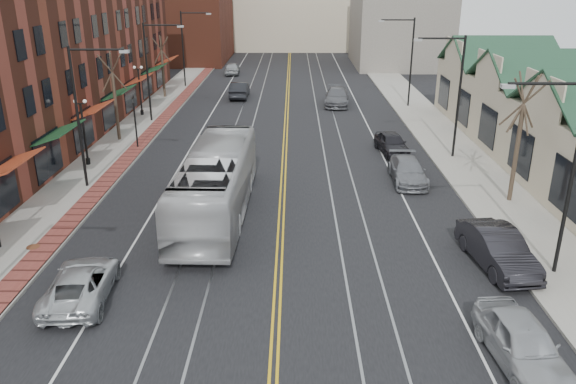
{
  "coord_description": "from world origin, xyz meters",
  "views": [
    {
      "loc": [
        0.59,
        -14.74,
        11.65
      ],
      "look_at": [
        0.36,
        10.26,
        2.0
      ],
      "focal_mm": 35.0,
      "sensor_mm": 36.0,
      "label": 1
    }
  ],
  "objects_px": {
    "parked_car_a": "(522,342)",
    "parked_car_d": "(392,143)",
    "parked_car_c": "(408,171)",
    "parked_suv": "(81,283)",
    "parked_car_b": "(497,249)",
    "transit_bus": "(216,183)"
  },
  "relations": [
    {
      "from": "parked_car_c",
      "to": "parked_car_d",
      "type": "xyz_separation_m",
      "value": [
        0.0,
        5.87,
        0.03
      ]
    },
    {
      "from": "transit_bus",
      "to": "parked_car_d",
      "type": "relative_size",
      "value": 2.96
    },
    {
      "from": "parked_car_a",
      "to": "parked_car_d",
      "type": "relative_size",
      "value": 1.07
    },
    {
      "from": "transit_bus",
      "to": "parked_car_b",
      "type": "xyz_separation_m",
      "value": [
        12.63,
        -5.38,
        -0.94
      ]
    },
    {
      "from": "parked_car_a",
      "to": "parked_suv",
      "type": "bearing_deg",
      "value": 161.49
    },
    {
      "from": "parked_car_a",
      "to": "parked_car_c",
      "type": "bearing_deg",
      "value": 86.36
    },
    {
      "from": "transit_bus",
      "to": "parked_car_d",
      "type": "height_order",
      "value": "transit_bus"
    },
    {
      "from": "parked_suv",
      "to": "parked_car_d",
      "type": "distance_m",
      "value": 24.36
    },
    {
      "from": "parked_suv",
      "to": "parked_car_a",
      "type": "height_order",
      "value": "parked_car_a"
    },
    {
      "from": "parked_suv",
      "to": "parked_car_c",
      "type": "xyz_separation_m",
      "value": [
        15.0,
        13.33,
        0.02
      ]
    },
    {
      "from": "parked_suv",
      "to": "parked_car_d",
      "type": "xyz_separation_m",
      "value": [
        15.0,
        19.2,
        0.06
      ]
    },
    {
      "from": "transit_bus",
      "to": "parked_car_d",
      "type": "xyz_separation_m",
      "value": [
        10.83,
        11.04,
        -1.03
      ]
    },
    {
      "from": "parked_car_b",
      "to": "parked_car_d",
      "type": "distance_m",
      "value": 16.52
    },
    {
      "from": "parked_car_b",
      "to": "parked_car_c",
      "type": "xyz_separation_m",
      "value": [
        -1.8,
        10.55,
        -0.13
      ]
    },
    {
      "from": "parked_car_b",
      "to": "transit_bus",
      "type": "bearing_deg",
      "value": 149.29
    },
    {
      "from": "parked_suv",
      "to": "parked_car_d",
      "type": "relative_size",
      "value": 1.13
    },
    {
      "from": "parked_car_a",
      "to": "parked_car_c",
      "type": "relative_size",
      "value": 0.96
    },
    {
      "from": "parked_car_a",
      "to": "parked_car_b",
      "type": "distance_m",
      "value": 6.64
    },
    {
      "from": "parked_car_c",
      "to": "parked_car_d",
      "type": "height_order",
      "value": "parked_car_d"
    },
    {
      "from": "transit_bus",
      "to": "parked_suv",
      "type": "height_order",
      "value": "transit_bus"
    },
    {
      "from": "parked_car_a",
      "to": "parked_car_d",
      "type": "height_order",
      "value": "parked_car_a"
    },
    {
      "from": "parked_car_a",
      "to": "parked_car_b",
      "type": "relative_size",
      "value": 0.92
    }
  ]
}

